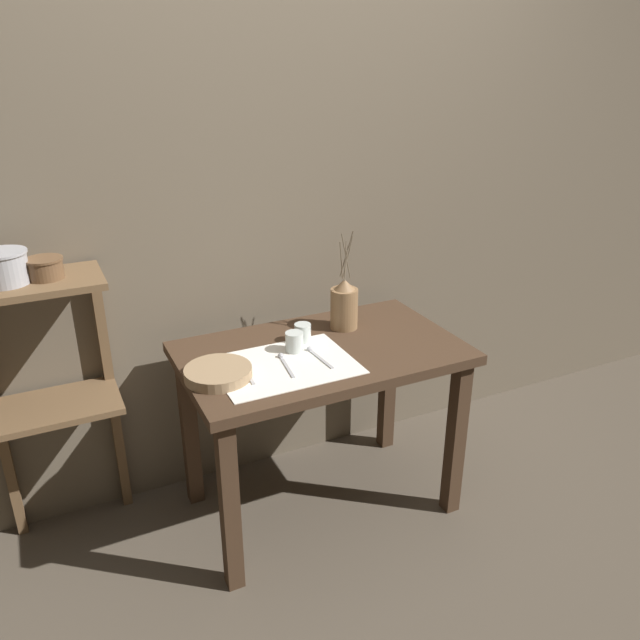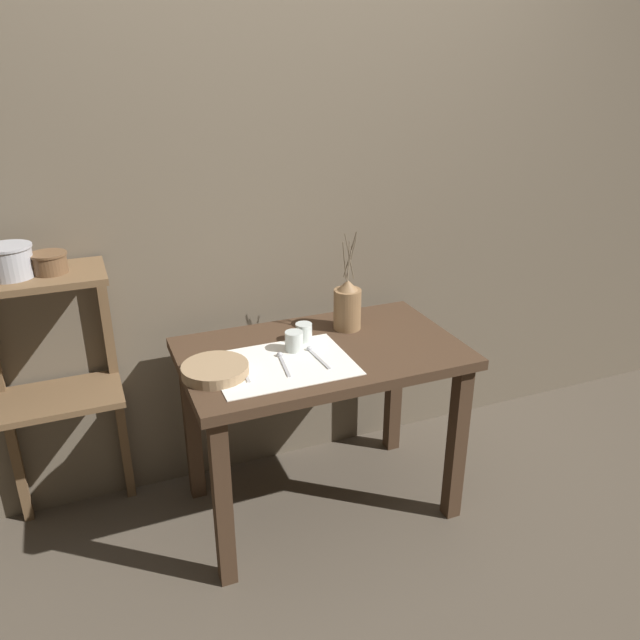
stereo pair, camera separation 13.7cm
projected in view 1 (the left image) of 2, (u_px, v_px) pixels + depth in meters
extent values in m
plane|color=brown|center=(321.00, 503.00, 2.67)|extent=(12.00, 12.00, 0.00)
cube|color=#6B5E4C|center=(276.00, 204.00, 2.55)|extent=(7.00, 0.06, 2.40)
cube|color=#422D1E|center=(321.00, 353.00, 2.39)|extent=(1.07, 0.64, 0.04)
cube|color=#422D1E|center=(230.00, 507.00, 2.12)|extent=(0.06, 0.06, 0.69)
cube|color=#422D1E|center=(456.00, 438.00, 2.50)|extent=(0.06, 0.06, 0.69)
cube|color=#422D1E|center=(190.00, 430.00, 2.56)|extent=(0.06, 0.06, 0.69)
cube|color=#422D1E|center=(388.00, 382.00, 2.94)|extent=(0.06, 0.06, 0.69)
cube|color=brown|center=(33.00, 284.00, 2.07)|extent=(0.45, 0.28, 0.02)
cube|color=brown|center=(56.00, 407.00, 2.25)|extent=(0.45, 0.28, 0.02)
cube|color=brown|center=(111.00, 392.00, 2.46)|extent=(0.04, 0.04, 1.08)
cube|color=white|center=(284.00, 365.00, 2.25)|extent=(0.50, 0.37, 0.00)
cylinder|color=olive|center=(344.00, 309.00, 2.53)|extent=(0.11, 0.11, 0.17)
cone|color=olive|center=(344.00, 284.00, 2.49)|extent=(0.08, 0.08, 0.04)
cylinder|color=brown|center=(348.00, 257.00, 2.46)|extent=(0.04, 0.01, 0.17)
cylinder|color=brown|center=(346.00, 263.00, 2.45)|extent=(0.04, 0.04, 0.14)
cylinder|color=brown|center=(346.00, 256.00, 2.45)|extent=(0.04, 0.01, 0.19)
cylinder|color=brown|center=(345.00, 261.00, 2.43)|extent=(0.01, 0.01, 0.16)
cylinder|color=brown|center=(341.00, 260.00, 2.44)|extent=(0.03, 0.03, 0.16)
cylinder|color=brown|center=(347.00, 254.00, 2.45)|extent=(0.03, 0.05, 0.20)
cylinder|color=#9E7F5B|center=(218.00, 373.00, 2.15)|extent=(0.24, 0.24, 0.04)
cylinder|color=silver|center=(294.00, 342.00, 2.34)|extent=(0.07, 0.07, 0.07)
cylinder|color=silver|center=(303.00, 333.00, 2.42)|extent=(0.06, 0.06, 0.07)
cube|color=#A8A8AD|center=(247.00, 373.00, 2.18)|extent=(0.03, 0.17, 0.00)
cube|color=#A8A8AD|center=(287.00, 367.00, 2.23)|extent=(0.03, 0.17, 0.00)
sphere|color=#A8A8AD|center=(281.00, 356.00, 2.30)|extent=(0.02, 0.02, 0.02)
cube|color=#A8A8AD|center=(321.00, 359.00, 2.29)|extent=(0.02, 0.17, 0.00)
sphere|color=#A8A8AD|center=(310.00, 350.00, 2.35)|extent=(0.02, 0.02, 0.02)
cylinder|color=#A8A8AD|center=(4.00, 268.00, 2.01)|extent=(0.15, 0.15, 0.11)
cylinder|color=#A8A8AD|center=(1.00, 253.00, 1.99)|extent=(0.16, 0.16, 0.01)
cylinder|color=brown|center=(45.00, 268.00, 2.07)|extent=(0.12, 0.12, 0.07)
cylinder|color=brown|center=(43.00, 259.00, 2.05)|extent=(0.12, 0.12, 0.01)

